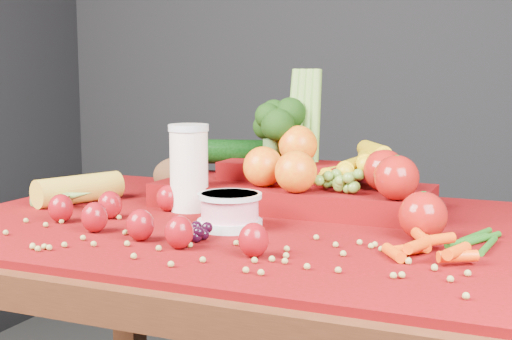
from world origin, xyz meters
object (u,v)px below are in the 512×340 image
at_px(yogurt_bowl, 230,210).
at_px(produce_mound, 304,177).
at_px(milk_glass, 189,165).
at_px(table, 252,280).

relative_size(yogurt_bowl, produce_mound, 0.18).
height_order(yogurt_bowl, produce_mound, produce_mound).
bearing_deg(yogurt_bowl, produce_mound, 76.91).
height_order(milk_glass, produce_mound, produce_mound).
bearing_deg(yogurt_bowl, milk_glass, 141.26).
bearing_deg(table, milk_glass, 163.97).
bearing_deg(milk_glass, table, -16.03).
bearing_deg(produce_mound, table, -105.05).
xyz_separation_m(table, yogurt_bowl, (-0.01, -0.07, 0.14)).
bearing_deg(table, yogurt_bowl, -98.45).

